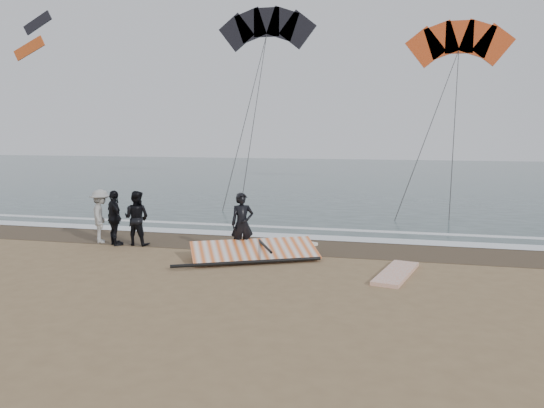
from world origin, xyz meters
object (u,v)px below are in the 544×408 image
(board_white, at_px, (396,273))
(board_cream, at_px, (285,249))
(sail_rig, at_px, (254,252))
(man_main, at_px, (242,224))

(board_white, height_order, board_cream, board_cream)
(board_white, height_order, sail_rig, sail_rig)
(board_cream, bearing_deg, man_main, -112.45)
(sail_rig, bearing_deg, board_cream, 62.24)
(sail_rig, bearing_deg, man_main, 139.87)
(man_main, distance_m, board_cream, 1.73)
(board_white, distance_m, board_cream, 4.15)
(board_white, bearing_deg, man_main, 177.30)
(man_main, xyz_separation_m, board_cream, (1.17, 0.89, -0.92))
(board_white, bearing_deg, board_cream, 160.85)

